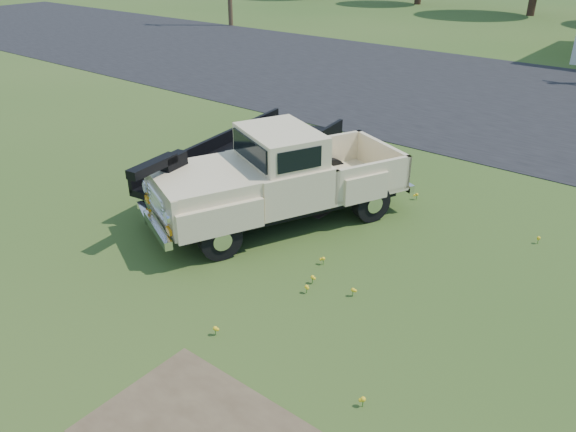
{
  "coord_description": "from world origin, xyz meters",
  "views": [
    {
      "loc": [
        5.32,
        -6.18,
        5.56
      ],
      "look_at": [
        -0.41,
        1.0,
        0.91
      ],
      "focal_mm": 35.0,
      "sensor_mm": 36.0,
      "label": 1
    }
  ],
  "objects": [
    {
      "name": "ground",
      "position": [
        0.0,
        0.0,
        0.0
      ],
      "size": [
        140.0,
        140.0,
        0.0
      ],
      "primitive_type": "plane",
      "color": "#2C4F19",
      "rests_on": "ground"
    },
    {
      "name": "asphalt_lot",
      "position": [
        0.0,
        15.0,
        0.0
      ],
      "size": [
        90.0,
        14.0,
        0.02
      ],
      "primitive_type": "cube",
      "color": "black",
      "rests_on": "ground"
    },
    {
      "name": "dirt_patch_b",
      "position": [
        -2.0,
        3.5,
        0.0
      ],
      "size": [
        2.2,
        1.6,
        0.01
      ],
      "primitive_type": "cube",
      "color": "brown",
      "rests_on": "ground"
    },
    {
      "name": "vintage_pickup_truck",
      "position": [
        -1.52,
        2.15,
        1.02
      ],
      "size": [
        4.3,
        6.02,
        2.04
      ],
      "primitive_type": null,
      "rotation": [
        0.0,
        0.0,
        -0.42
      ],
      "color": "beige",
      "rests_on": "ground"
    },
    {
      "name": "flatbed_trailer",
      "position": [
        -3.23,
        3.06,
        0.86
      ],
      "size": [
        2.94,
        6.56,
        1.73
      ],
      "primitive_type": null,
      "rotation": [
        0.0,
        0.0,
        0.13
      ],
      "color": "black",
      "rests_on": "ground"
    }
  ]
}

